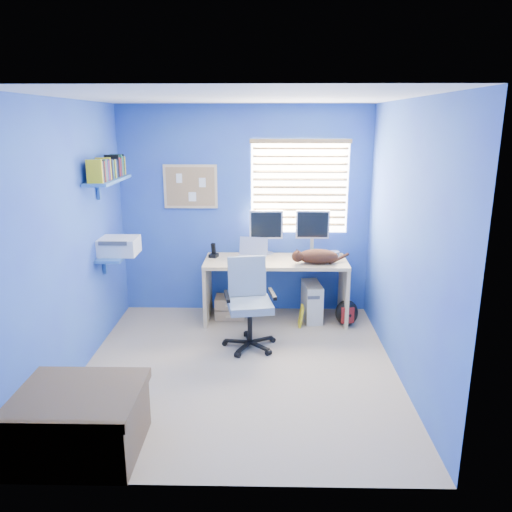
{
  "coord_description": "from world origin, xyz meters",
  "views": [
    {
      "loc": [
        0.25,
        -4.35,
        2.32
      ],
      "look_at": [
        0.15,
        0.65,
        0.95
      ],
      "focal_mm": 35.0,
      "sensor_mm": 36.0,
      "label": 1
    }
  ],
  "objects_px": {
    "laptop": "(251,250)",
    "cat": "(318,256)",
    "office_chair": "(249,315)",
    "tower_pc": "(312,302)",
    "desk": "(275,290)"
  },
  "relations": [
    {
      "from": "laptop",
      "to": "cat",
      "type": "bearing_deg",
      "value": -3.4
    },
    {
      "from": "desk",
      "to": "tower_pc",
      "type": "distance_m",
      "value": 0.46
    },
    {
      "from": "desk",
      "to": "cat",
      "type": "relative_size",
      "value": 3.61
    },
    {
      "from": "laptop",
      "to": "office_chair",
      "type": "bearing_deg",
      "value": -79.9
    },
    {
      "from": "laptop",
      "to": "cat",
      "type": "xyz_separation_m",
      "value": [
        0.76,
        -0.18,
        -0.03
      ]
    },
    {
      "from": "cat",
      "to": "laptop",
      "type": "bearing_deg",
      "value": 154.23
    },
    {
      "from": "laptop",
      "to": "tower_pc",
      "type": "height_order",
      "value": "laptop"
    },
    {
      "from": "laptop",
      "to": "tower_pc",
      "type": "distance_m",
      "value": 0.96
    },
    {
      "from": "office_chair",
      "to": "cat",
      "type": "bearing_deg",
      "value": 37.83
    },
    {
      "from": "cat",
      "to": "tower_pc",
      "type": "bearing_deg",
      "value": 94.35
    },
    {
      "from": "cat",
      "to": "tower_pc",
      "type": "height_order",
      "value": "cat"
    },
    {
      "from": "desk",
      "to": "tower_pc",
      "type": "bearing_deg",
      "value": -0.13
    },
    {
      "from": "cat",
      "to": "office_chair",
      "type": "bearing_deg",
      "value": -154.44
    },
    {
      "from": "desk",
      "to": "laptop",
      "type": "xyz_separation_m",
      "value": [
        -0.29,
        0.05,
        0.48
      ]
    },
    {
      "from": "cat",
      "to": "tower_pc",
      "type": "distance_m",
      "value": 0.61
    }
  ]
}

